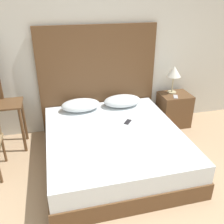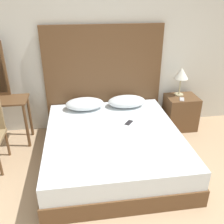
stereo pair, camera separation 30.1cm
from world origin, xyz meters
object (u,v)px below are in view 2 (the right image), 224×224
at_px(phone_on_bed, 129,123).
at_px(nightstand, 180,112).
at_px(bed, 113,146).
at_px(phone_on_nightstand, 182,99).
at_px(table_lamp, 181,74).

relative_size(phone_on_bed, nightstand, 0.27).
height_order(bed, phone_on_nightstand, phone_on_nightstand).
distance_m(bed, phone_on_bed, 0.42).
height_order(bed, table_lamp, table_lamp).
distance_m(phone_on_bed, phone_on_nightstand, 1.11).
relative_size(table_lamp, phone_on_nightstand, 2.92).
bearing_deg(bed, phone_on_nightstand, 28.25).
bearing_deg(table_lamp, nightstand, -71.15).
bearing_deg(nightstand, table_lamp, 108.85).
xyz_separation_m(bed, phone_on_nightstand, (1.27, 0.68, 0.36)).
bearing_deg(bed, phone_on_bed, 38.17).
height_order(table_lamp, phone_on_nightstand, table_lamp).
xyz_separation_m(phone_on_bed, nightstand, (1.05, 0.58, -0.19)).
relative_size(phone_on_bed, table_lamp, 0.33).
height_order(phone_on_bed, table_lamp, table_lamp).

